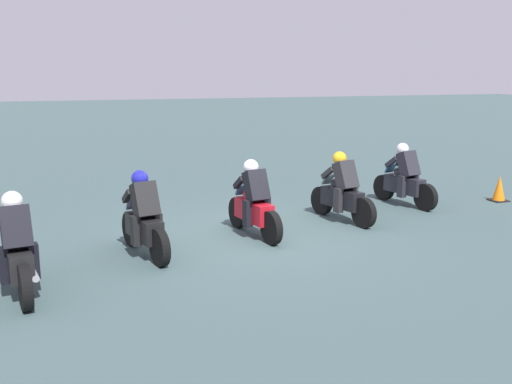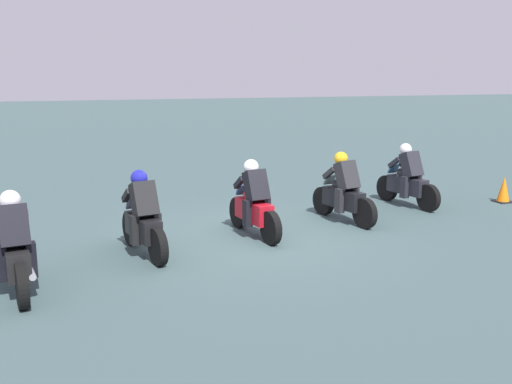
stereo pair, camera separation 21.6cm
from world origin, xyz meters
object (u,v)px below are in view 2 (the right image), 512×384
Objects in this scene: rider_lane_e at (15,251)px; traffic_cone at (504,190)px; rider_lane_b at (344,193)px; rider_lane_a at (408,180)px; rider_lane_d at (143,220)px; rider_lane_c at (254,205)px.

rider_lane_e is 11.42m from traffic_cone.
traffic_cone is at bearing -96.79° from rider_lane_b.
rider_lane_a is 1.00× the size of rider_lane_b.
rider_lane_a is 2.56m from traffic_cone.
rider_lane_d is (-1.85, 6.58, 0.00)m from rider_lane_a.
rider_lane_c and rider_lane_e have the same top height.
rider_lane_b is 2.24m from rider_lane_c.
traffic_cone is at bearing -92.56° from rider_lane_d.
rider_lane_d is 2.35m from rider_lane_e.
rider_lane_d and rider_lane_e have the same top height.
rider_lane_c is at bearing 89.70° from rider_lane_b.
rider_lane_c is at bearing -76.09° from rider_lane_e.
rider_lane_c is 1.01× the size of rider_lane_d.
rider_lane_e reaches higher than traffic_cone.
rider_lane_b is 0.99× the size of rider_lane_c.
rider_lane_d is 9.20m from traffic_cone.
rider_lane_d is 0.99× the size of rider_lane_e.
rider_lane_c is at bearing 95.97° from rider_lane_a.
rider_lane_c is 3.17× the size of traffic_cone.
rider_lane_d is (-1.00, 4.43, 0.00)m from rider_lane_b.
rider_lane_a is 1.00× the size of rider_lane_e.
rider_lane_e is (-1.22, 2.02, 0.00)m from rider_lane_d.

